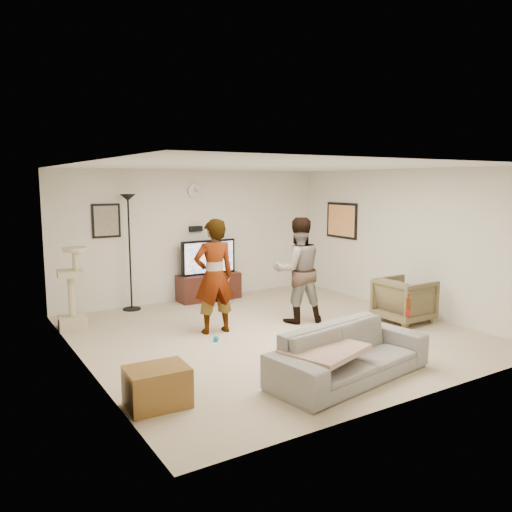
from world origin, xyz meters
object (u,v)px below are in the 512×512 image
person_left (214,276)px  person_right (298,270)px  sofa (350,353)px  beer_bottle (408,307)px  tv_stand (209,287)px  cat_tree (71,288)px  tv (208,257)px  armchair (404,300)px  floor_lamp (130,253)px  side_table (157,387)px

person_left → person_right: 1.44m
sofa → beer_bottle: beer_bottle is taller
tv_stand → sofa: sofa is taller
cat_tree → sofa: cat_tree is taller
tv_stand → person_right: person_right is taller
tv_stand → tv: (0.00, 0.00, 0.58)m
tv_stand → person_left: bearing=-114.2°
person_right → armchair: size_ratio=2.15×
floor_lamp → sofa: floor_lamp is taller
tv → sofa: (-0.40, -4.46, -0.54)m
floor_lamp → armchair: bearing=-41.4°
cat_tree → side_table: 3.35m
floor_lamp → side_table: 4.22m
person_right → armchair: 1.82m
tv_stand → cat_tree: bearing=-166.1°
tv → person_right: 2.24m
floor_lamp → beer_bottle: bearing=-65.0°
armchair → beer_bottle: bearing=132.0°
beer_bottle → armchair: bearing=42.9°
beer_bottle → side_table: size_ratio=0.40×
person_left → beer_bottle: size_ratio=6.95×
sofa → floor_lamp: bearing=95.3°
tv_stand → person_left: person_left is taller
tv → side_table: 4.78m
beer_bottle → tv_stand: bearing=97.1°
side_table → floor_lamp: bearing=75.5°
cat_tree → sofa: bearing=-58.7°
person_left → side_table: (-1.67, -1.98, -0.66)m
beer_bottle → floor_lamp: bearing=115.0°
person_right → cat_tree: bearing=-9.3°
armchair → cat_tree: bearing=61.8°
floor_lamp → tv: bearing=-0.8°
cat_tree → beer_bottle: (3.26, -3.79, 0.08)m
person_left → side_table: 2.68m
tv → beer_bottle: (0.56, -4.46, -0.11)m
floor_lamp → cat_tree: bearing=-149.4°
cat_tree → person_left: bearing=-36.4°
sofa → beer_bottle: (0.95, 0.00, 0.43)m
sofa → tv: bearing=75.9°
tv_stand → side_table: (-2.57, -3.98, -0.05)m
person_right → floor_lamp: bearing=-31.0°
cat_tree → sofa: (2.30, -3.79, -0.34)m
floor_lamp → person_right: size_ratio=1.21×
floor_lamp → sofa: bearing=-75.8°
armchair → floor_lamp: bearing=47.8°
sofa → beer_bottle: 1.05m
cat_tree → armchair: bearing=-27.3°
tv → person_left: (-0.90, -2.00, 0.03)m
armchair → person_right: bearing=57.2°
floor_lamp → person_right: floor_lamp is taller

